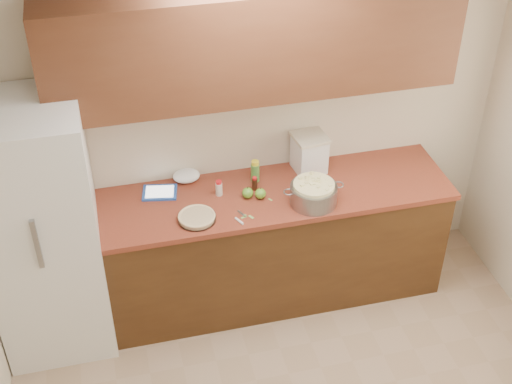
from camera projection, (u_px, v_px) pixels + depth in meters
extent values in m
plane|color=silver|center=(357.00, 64.00, 2.68)|extent=(3.60, 3.60, 0.00)
plane|color=beige|center=(249.00, 122.00, 4.86)|extent=(3.60, 0.00, 3.60)
cube|color=#482C14|center=(260.00, 247.00, 5.12)|extent=(2.60, 0.65, 0.88)
cube|color=brown|center=(260.00, 196.00, 4.84)|extent=(2.64, 0.68, 0.04)
cube|color=#542D19|center=(255.00, 44.00, 4.34)|extent=(2.60, 0.34, 0.70)
cube|color=white|center=(43.00, 232.00, 4.54)|extent=(0.70, 0.70, 1.80)
cylinder|color=silver|center=(197.00, 218.00, 4.60)|extent=(0.25, 0.25, 0.03)
cylinder|color=#DBBC8A|center=(197.00, 218.00, 4.60)|extent=(0.23, 0.23, 0.03)
torus|color=#DBBC8A|center=(197.00, 216.00, 4.59)|extent=(0.24, 0.24, 0.02)
cylinder|color=gray|center=(313.00, 194.00, 4.72)|extent=(0.31, 0.31, 0.13)
torus|color=gray|center=(289.00, 192.00, 4.65)|extent=(0.07, 0.07, 0.01)
torus|color=gray|center=(339.00, 185.00, 4.72)|extent=(0.07, 0.07, 0.01)
cylinder|color=#FBEEA9|center=(314.00, 192.00, 4.71)|extent=(0.27, 0.27, 0.14)
cube|color=white|center=(309.00, 154.00, 5.00)|extent=(0.23, 0.23, 0.25)
cube|color=beige|center=(310.00, 137.00, 4.92)|extent=(0.25, 0.25, 0.02)
cube|color=#234EAA|center=(160.00, 193.00, 4.83)|extent=(0.26, 0.21, 0.01)
cube|color=white|center=(160.00, 192.00, 4.83)|extent=(0.21, 0.17, 0.00)
cube|color=gray|center=(242.00, 214.00, 4.66)|extent=(0.05, 0.09, 0.00)
cylinder|color=white|center=(239.00, 221.00, 4.58)|extent=(0.05, 0.08, 0.02)
cylinder|color=#4C8C38|center=(255.00, 173.00, 4.92)|extent=(0.06, 0.06, 0.13)
cylinder|color=yellow|center=(255.00, 163.00, 4.87)|extent=(0.05, 0.05, 0.03)
cylinder|color=beige|center=(219.00, 189.00, 4.80)|extent=(0.05, 0.05, 0.09)
cylinder|color=red|center=(219.00, 182.00, 4.76)|extent=(0.04, 0.04, 0.02)
cylinder|color=black|center=(255.00, 184.00, 4.85)|extent=(0.04, 0.04, 0.08)
cylinder|color=red|center=(255.00, 178.00, 4.82)|extent=(0.03, 0.03, 0.02)
cylinder|color=silver|center=(307.00, 160.00, 5.10)|extent=(0.19, 0.19, 0.07)
torus|color=silver|center=(307.00, 156.00, 5.08)|extent=(0.21, 0.21, 0.01)
ellipsoid|color=white|center=(186.00, 176.00, 4.94)|extent=(0.22, 0.20, 0.08)
sphere|color=#5E9E29|center=(248.00, 193.00, 4.78)|extent=(0.08, 0.08, 0.08)
cylinder|color=#3F2D19|center=(248.00, 188.00, 4.75)|extent=(0.01, 0.01, 0.01)
sphere|color=#5E9E29|center=(260.00, 194.00, 4.77)|extent=(0.07, 0.07, 0.07)
cylinder|color=#3F2D19|center=(261.00, 188.00, 4.75)|extent=(0.01, 0.01, 0.01)
cube|color=#89B759|center=(251.00, 217.00, 4.63)|extent=(0.03, 0.04, 0.00)
cube|color=#89B759|center=(244.00, 217.00, 4.63)|extent=(0.04, 0.03, 0.00)
cube|color=#89B759|center=(270.00, 200.00, 4.78)|extent=(0.03, 0.03, 0.00)
cube|color=#89B759|center=(245.00, 216.00, 4.64)|extent=(0.02, 0.03, 0.00)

